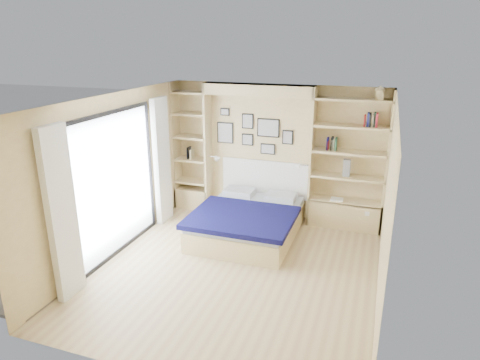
% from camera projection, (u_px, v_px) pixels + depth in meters
% --- Properties ---
extents(ground, '(4.50, 4.50, 0.00)m').
position_uv_depth(ground, '(236.00, 270.00, 6.35)').
color(ground, tan).
rests_on(ground, ground).
extents(room_shell, '(4.50, 4.50, 4.50)m').
position_uv_depth(room_shell, '(244.00, 170.00, 7.50)').
color(room_shell, '#D1B77B').
rests_on(room_shell, ground).
extents(bed, '(1.69, 2.10, 1.07)m').
position_uv_depth(bed, '(248.00, 220.00, 7.39)').
color(bed, '#CDB984').
rests_on(bed, ground).
extents(photo_gallery, '(1.48, 0.02, 0.82)m').
position_uv_depth(photo_gallery, '(253.00, 132.00, 7.98)').
color(photo_gallery, black).
rests_on(photo_gallery, ground).
extents(reading_lamps, '(1.92, 0.12, 0.15)m').
position_uv_depth(reading_lamps, '(257.00, 162.00, 7.89)').
color(reading_lamps, silver).
rests_on(reading_lamps, ground).
extents(shelf_decor, '(3.57, 0.23, 2.03)m').
position_uv_depth(shelf_decor, '(337.00, 134.00, 7.33)').
color(shelf_decor, '#A51E1E').
rests_on(shelf_decor, ground).
extents(deck, '(3.20, 4.00, 0.05)m').
position_uv_depth(deck, '(42.00, 235.00, 7.46)').
color(deck, '#655A4B').
rests_on(deck, ground).
extents(deck_chair, '(0.48, 0.72, 0.68)m').
position_uv_depth(deck_chair, '(63.00, 219.00, 7.33)').
color(deck_chair, tan).
rests_on(deck_chair, ground).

